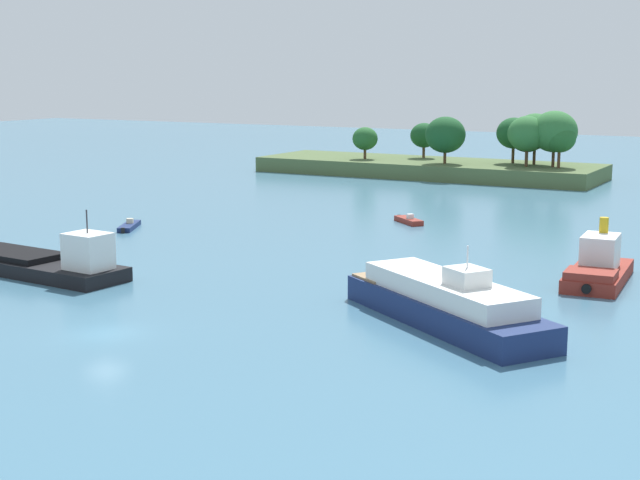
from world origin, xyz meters
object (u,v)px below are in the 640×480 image
(white_riverboat, at_px, (445,303))
(tugboat, at_px, (598,267))
(small_motorboat, at_px, (409,220))
(fishing_skiff, at_px, (129,226))

(white_riverboat, bearing_deg, tugboat, 71.02)
(small_motorboat, height_order, fishing_skiff, small_motorboat)
(white_riverboat, xyz_separation_m, fishing_skiff, (-42.36, 19.10, -1.15))
(white_riverboat, bearing_deg, small_motorboat, 117.02)
(tugboat, height_order, white_riverboat, white_riverboat)
(tugboat, xyz_separation_m, small_motorboat, (-24.33, 19.39, -0.92))
(white_riverboat, relative_size, small_motorboat, 3.99)
(tugboat, relative_size, small_motorboat, 2.55)
(fishing_skiff, bearing_deg, tugboat, -2.59)
(tugboat, bearing_deg, white_riverboat, -108.98)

